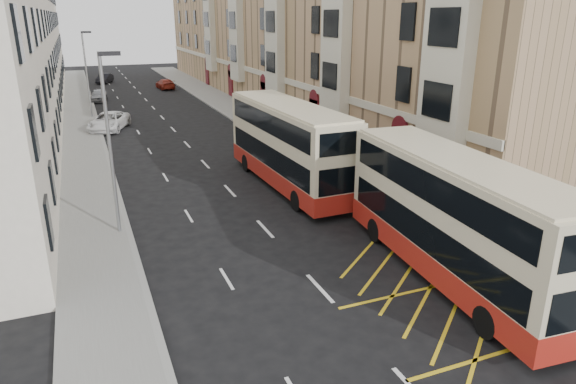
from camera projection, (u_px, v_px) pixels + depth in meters
name	position (u px, v px, depth m)	size (l,w,h in m)	color
ground	(377.00, 350.00, 15.45)	(200.00, 200.00, 0.00)	black
pavement_right	(274.00, 130.00, 44.53)	(4.00, 120.00, 0.15)	slate
pavement_left	(84.00, 147.00, 39.01)	(3.00, 120.00, 0.15)	slate
kerb_right	(252.00, 132.00, 43.82)	(0.25, 120.00, 0.15)	gray
kerb_left	(104.00, 145.00, 39.55)	(0.25, 120.00, 0.15)	gray
road_markings	(155.00, 109.00, 54.83)	(10.00, 110.00, 0.01)	silver
terrace_right	(282.00, 34.00, 58.01)	(10.75, 79.00, 15.25)	tan
terrace_left	(3.00, 49.00, 48.36)	(9.18, 79.00, 13.25)	white
guard_railing	(432.00, 225.00, 22.43)	(0.06, 6.56, 1.01)	#C20217
street_lamp_near	(110.00, 135.00, 22.17)	(0.93, 0.18, 8.00)	gray
street_lamp_far	(87.00, 70.00, 48.43)	(0.93, 0.18, 8.00)	gray
double_decker_front	(454.00, 219.00, 19.05)	(3.62, 11.99, 4.71)	beige
double_decker_rear	(289.00, 145.00, 29.47)	(3.14, 12.23, 4.85)	beige
pedestrian_near	(566.00, 293.00, 16.47)	(0.70, 0.46, 1.91)	black
pedestrian_mid	(537.00, 231.00, 21.38)	(0.86, 0.67, 1.77)	black
pedestrian_far	(525.00, 249.00, 19.88)	(0.96, 0.40, 1.63)	black
white_van	(109.00, 121.00, 44.76)	(2.54, 5.50, 1.53)	white
car_silver	(99.00, 95.00, 59.67)	(1.64, 4.08, 1.39)	#93969A
car_dark	(105.00, 78.00, 75.58)	(1.46, 4.20, 1.38)	black
car_red	(165.00, 84.00, 69.61)	(1.91, 4.70, 1.36)	maroon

